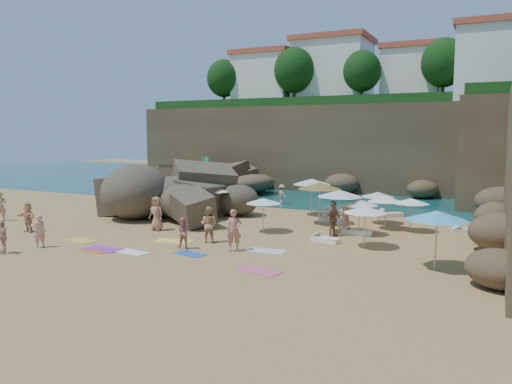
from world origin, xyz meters
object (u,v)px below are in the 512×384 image
at_px(parasol_2, 385,199).
at_px(person_stand_1, 209,224).
at_px(flag_pole, 204,173).
at_px(person_stand_6, 39,231).
at_px(rock_outcrop, 176,217).
at_px(person_stand_0, 1,206).
at_px(parasol_0, 213,189).
at_px(parasol_1, 312,182).
at_px(person_stand_5, 146,195).
at_px(person_stand_4, 346,218).
at_px(person_stand_3, 333,218).
at_px(lounger_0, 389,215).
at_px(person_stand_2, 282,194).

relative_size(parasol_2, person_stand_1, 1.10).
bearing_deg(flag_pole, person_stand_6, -85.76).
relative_size(rock_outcrop, flag_pole, 2.37).
relative_size(person_stand_0, person_stand_6, 1.14).
bearing_deg(parasol_2, parasol_0, -175.17).
distance_m(parasol_1, person_stand_5, 12.46).
distance_m(parasol_1, person_stand_4, 5.87).
bearing_deg(parasol_1, person_stand_3, -61.00).
bearing_deg(person_stand_4, person_stand_6, -98.30).
height_order(person_stand_0, person_stand_3, person_stand_3).
height_order(parasol_0, person_stand_1, parasol_0).
distance_m(lounger_0, person_stand_1, 13.34).
bearing_deg(person_stand_2, person_stand_0, 84.81).
distance_m(rock_outcrop, person_stand_4, 11.21).
xyz_separation_m(flag_pole, person_stand_3, (12.94, -8.06, -1.41)).
distance_m(person_stand_0, person_stand_4, 21.02).
xyz_separation_m(parasol_1, person_stand_2, (-3.89, 4.17, -1.48)).
bearing_deg(person_stand_6, person_stand_1, 141.77).
bearing_deg(person_stand_1, person_stand_3, -145.08).
xyz_separation_m(lounger_0, person_stand_3, (-1.46, -7.49, 0.81)).
xyz_separation_m(person_stand_0, person_stand_1, (14.78, 0.37, -0.00)).
xyz_separation_m(lounger_0, person_stand_0, (-21.34, -11.97, 0.76)).
relative_size(rock_outcrop, parasol_1, 3.42).
height_order(rock_outcrop, person_stand_1, person_stand_1).
distance_m(rock_outcrop, parasol_1, 9.14).
bearing_deg(person_stand_2, person_stand_5, 71.18).
relative_size(rock_outcrop, person_stand_4, 6.05).
distance_m(person_stand_4, person_stand_5, 16.05).
distance_m(flag_pole, person_stand_2, 6.31).
xyz_separation_m(person_stand_2, person_stand_4, (7.46, -8.58, -0.02)).
distance_m(person_stand_2, person_stand_6, 19.32).
distance_m(person_stand_0, person_stand_3, 20.37).
distance_m(parasol_0, lounger_0, 11.48).
distance_m(rock_outcrop, lounger_0, 13.79).
height_order(lounger_0, person_stand_1, person_stand_1).
relative_size(parasol_1, person_stand_4, 1.77).
xyz_separation_m(parasol_1, person_stand_6, (-8.37, -14.62, -1.43)).
bearing_deg(rock_outcrop, person_stand_0, -146.43).
distance_m(person_stand_4, person_stand_6, 15.72).
bearing_deg(parasol_2, person_stand_5, 176.69).
relative_size(lounger_0, person_stand_1, 0.99).
bearing_deg(person_stand_1, flag_pole, -61.20).
height_order(parasol_2, person_stand_3, person_stand_3).
xyz_separation_m(person_stand_0, person_stand_6, (8.17, -4.14, -0.11)).
distance_m(rock_outcrop, flag_pole, 7.29).
distance_m(rock_outcrop, person_stand_6, 10.13).
bearing_deg(parasol_2, lounger_0, 97.77).
bearing_deg(parasol_0, parasol_2, 4.83).
bearing_deg(person_stand_2, person_stand_6, 112.21).
bearing_deg(parasol_2, flag_pole, 161.95).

